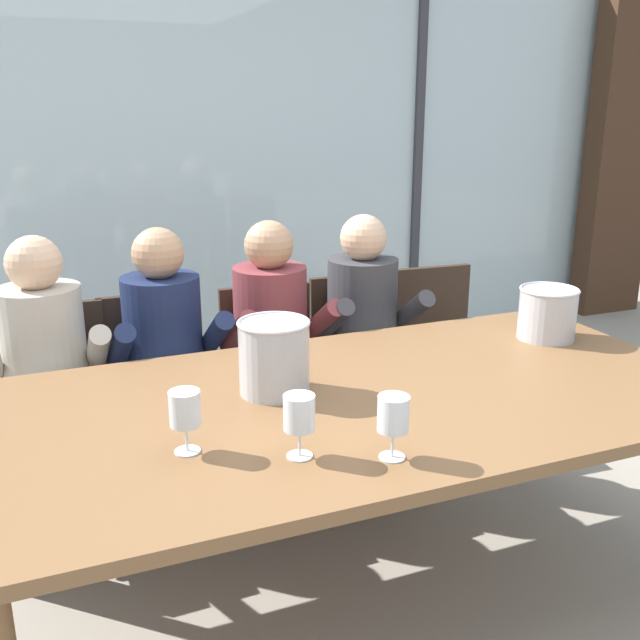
# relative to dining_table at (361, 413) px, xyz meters

# --- Properties ---
(ground) EXTENTS (14.00, 14.00, 0.00)m
(ground) POSITION_rel_dining_table_xyz_m (0.00, 1.00, -0.70)
(ground) COLOR #9E9384
(window_glass_panel) EXTENTS (7.56, 0.03, 2.60)m
(window_glass_panel) POSITION_rel_dining_table_xyz_m (0.00, 2.70, 0.60)
(window_glass_panel) COLOR silver
(window_glass_panel) RESTS_ON ground
(window_mullion_right) EXTENTS (0.06, 0.06, 2.60)m
(window_mullion_right) POSITION_rel_dining_table_xyz_m (1.70, 2.68, 0.60)
(window_mullion_right) COLOR #38383D
(window_mullion_right) RESTS_ON ground
(hillside_vineyard) EXTENTS (13.56, 2.40, 1.94)m
(hillside_vineyard) POSITION_rel_dining_table_xyz_m (0.00, 6.49, 0.27)
(hillside_vineyard) COLOR #477A38
(hillside_vineyard) RESTS_ON ground
(curtain_heavy_drape) EXTENTS (0.56, 0.20, 2.60)m
(curtain_heavy_drape) POSITION_rel_dining_table_xyz_m (3.43, 2.52, 0.60)
(curtain_heavy_drape) COLOR #472D1E
(curtain_heavy_drape) RESTS_ON ground
(dining_table) EXTENTS (2.36, 1.18, 0.77)m
(dining_table) POSITION_rel_dining_table_xyz_m (0.00, 0.00, 0.00)
(dining_table) COLOR brown
(dining_table) RESTS_ON ground
(chair_near_curtain) EXTENTS (0.47, 0.47, 0.87)m
(chair_near_curtain) POSITION_rel_dining_table_xyz_m (-0.89, 1.03, -0.20)
(chair_near_curtain) COLOR #332319
(chair_near_curtain) RESTS_ON ground
(chair_left_of_center) EXTENTS (0.45, 0.45, 0.87)m
(chair_left_of_center) POSITION_rel_dining_table_xyz_m (-0.50, 1.04, -0.20)
(chair_left_of_center) COLOR #332319
(chair_left_of_center) RESTS_ON ground
(chair_center) EXTENTS (0.47, 0.47, 0.87)m
(chair_center) POSITION_rel_dining_table_xyz_m (0.02, 0.98, -0.20)
(chair_center) COLOR #332319
(chair_center) RESTS_ON ground
(chair_right_of_center) EXTENTS (0.46, 0.46, 0.87)m
(chair_right_of_center) POSITION_rel_dining_table_xyz_m (0.47, 1.02, -0.20)
(chair_right_of_center) COLOR #332319
(chair_right_of_center) RESTS_ON ground
(chair_near_window_right) EXTENTS (0.46, 0.46, 0.87)m
(chair_near_window_right) POSITION_rel_dining_table_xyz_m (0.93, 1.03, -0.20)
(chair_near_window_right) COLOR #332319
(chair_near_window_right) RESTS_ON ground
(person_beige_jumper) EXTENTS (0.47, 0.62, 1.19)m
(person_beige_jumper) POSITION_rel_dining_table_xyz_m (-0.92, 0.87, -0.03)
(person_beige_jumper) COLOR #B7AD9E
(person_beige_jumper) RESTS_ON ground
(person_navy_polo) EXTENTS (0.47, 0.62, 1.19)m
(person_navy_polo) POSITION_rel_dining_table_xyz_m (-0.46, 0.87, -0.03)
(person_navy_polo) COLOR #192347
(person_navy_polo) RESTS_ON ground
(person_maroon_top) EXTENTS (0.48, 0.62, 1.19)m
(person_maroon_top) POSITION_rel_dining_table_xyz_m (0.01, 0.87, -0.03)
(person_maroon_top) COLOR brown
(person_maroon_top) RESTS_ON ground
(person_charcoal_jacket) EXTENTS (0.47, 0.62, 1.19)m
(person_charcoal_jacket) POSITION_rel_dining_table_xyz_m (0.45, 0.87, -0.03)
(person_charcoal_jacket) COLOR #38383D
(person_charcoal_jacket) RESTS_ON ground
(ice_bucket_primary) EXTENTS (0.23, 0.23, 0.20)m
(ice_bucket_primary) POSITION_rel_dining_table_xyz_m (0.92, 0.24, 0.17)
(ice_bucket_primary) COLOR #B7B7BC
(ice_bucket_primary) RESTS_ON dining_table
(ice_bucket_secondary) EXTENTS (0.23, 0.23, 0.24)m
(ice_bucket_secondary) POSITION_rel_dining_table_xyz_m (-0.25, 0.13, 0.19)
(ice_bucket_secondary) COLOR #B7B7BC
(ice_bucket_secondary) RESTS_ON dining_table
(wine_glass_by_left_taster) EXTENTS (0.08, 0.08, 0.17)m
(wine_glass_by_left_taster) POSITION_rel_dining_table_xyz_m (-0.33, -0.31, 0.18)
(wine_glass_by_left_taster) COLOR silver
(wine_glass_by_left_taster) RESTS_ON dining_table
(wine_glass_near_bucket) EXTENTS (0.08, 0.08, 0.17)m
(wine_glass_near_bucket) POSITION_rel_dining_table_xyz_m (-0.11, -0.41, 0.18)
(wine_glass_near_bucket) COLOR silver
(wine_glass_near_bucket) RESTS_ON dining_table
(wine_glass_center_pour) EXTENTS (0.08, 0.08, 0.17)m
(wine_glass_center_pour) POSITION_rel_dining_table_xyz_m (-0.60, -0.18, 0.18)
(wine_glass_center_pour) COLOR silver
(wine_glass_center_pour) RESTS_ON dining_table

